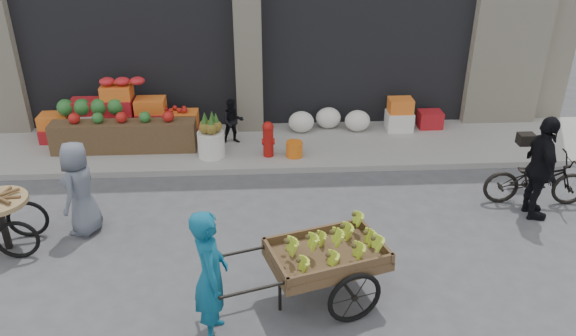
{
  "coord_description": "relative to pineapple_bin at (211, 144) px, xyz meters",
  "views": [
    {
      "loc": [
        0.2,
        -6.3,
        4.86
      ],
      "look_at": [
        0.6,
        1.07,
        1.1
      ],
      "focal_mm": 35.0,
      "sensor_mm": 36.0,
      "label": 1
    }
  ],
  "objects": [
    {
      "name": "ground",
      "position": [
        0.75,
        -3.6,
        -0.37
      ],
      "size": [
        80.0,
        80.0,
        0.0
      ],
      "primitive_type": "plane",
      "color": "#424244",
      "rests_on": "ground"
    },
    {
      "name": "sidewalk",
      "position": [
        0.75,
        0.5,
        -0.31
      ],
      "size": [
        18.0,
        2.2,
        0.12
      ],
      "primitive_type": "cube",
      "color": "gray",
      "rests_on": "ground"
    },
    {
      "name": "fruit_display",
      "position": [
        -1.73,
        0.78,
        0.3
      ],
      "size": [
        3.1,
        1.12,
        1.24
      ],
      "color": "#AA171E",
      "rests_on": "sidewalk"
    },
    {
      "name": "pineapple_bin",
      "position": [
        0.0,
        0.0,
        0.0
      ],
      "size": [
        0.52,
        0.52,
        0.5
      ],
      "primitive_type": "cylinder",
      "color": "silver",
      "rests_on": "sidewalk"
    },
    {
      "name": "fire_hydrant",
      "position": [
        1.1,
        -0.05,
        0.13
      ],
      "size": [
        0.22,
        0.22,
        0.71
      ],
      "color": "#A5140F",
      "rests_on": "sidewalk"
    },
    {
      "name": "orange_bucket",
      "position": [
        1.6,
        -0.1,
        -0.1
      ],
      "size": [
        0.32,
        0.32,
        0.3
      ],
      "primitive_type": "cylinder",
      "color": "orange",
      "rests_on": "sidewalk"
    },
    {
      "name": "right_bay_goods",
      "position": [
        3.36,
        1.1,
        0.04
      ],
      "size": [
        3.35,
        0.6,
        0.7
      ],
      "color": "silver",
      "rests_on": "sidewalk"
    },
    {
      "name": "seated_person",
      "position": [
        0.4,
        0.6,
        0.21
      ],
      "size": [
        0.51,
        0.43,
        0.93
      ],
      "primitive_type": "imported",
      "rotation": [
        0.0,
        0.0,
        0.17
      ],
      "color": "black",
      "rests_on": "sidewalk"
    },
    {
      "name": "banana_cart",
      "position": [
        1.69,
        -4.18,
        0.37
      ],
      "size": [
        2.59,
        1.62,
        1.01
      ],
      "rotation": [
        0.0,
        0.0,
        0.3
      ],
      "color": "brown",
      "rests_on": "ground"
    },
    {
      "name": "vendor_woman",
      "position": [
        0.34,
        -4.71,
        0.48
      ],
      "size": [
        0.48,
        0.67,
        1.71
      ],
      "primitive_type": "imported",
      "rotation": [
        0.0,
        0.0,
        1.69
      ],
      "color": "#0F5575",
      "rests_on": "ground"
    },
    {
      "name": "tricycle_cart",
      "position": [
        -2.84,
        -2.77,
        0.2
      ],
      "size": [
        1.44,
        0.91,
        0.95
      ],
      "rotation": [
        0.0,
        0.0,
        0.09
      ],
      "color": "#9E7F51",
      "rests_on": "ground"
    },
    {
      "name": "vendor_grey",
      "position": [
        -1.79,
        -2.35,
        0.38
      ],
      "size": [
        0.62,
        0.82,
        1.5
      ],
      "primitive_type": "imported",
      "rotation": [
        0.0,
        0.0,
        -1.78
      ],
      "color": "slate",
      "rests_on": "ground"
    },
    {
      "name": "bicycle",
      "position": [
        5.54,
        -1.89,
        0.08
      ],
      "size": [
        1.76,
        0.76,
        0.9
      ],
      "primitive_type": "imported",
      "rotation": [
        0.0,
        0.0,
        1.47
      ],
      "color": "black",
      "rests_on": "ground"
    },
    {
      "name": "cyclist",
      "position": [
        5.34,
        -2.29,
        0.49
      ],
      "size": [
        0.52,
        1.05,
        1.73
      ],
      "primitive_type": "imported",
      "rotation": [
        0.0,
        0.0,
        1.47
      ],
      "color": "black",
      "rests_on": "ground"
    }
  ]
}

